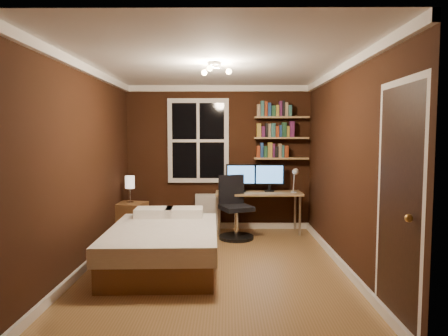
{
  "coord_description": "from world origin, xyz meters",
  "views": [
    {
      "loc": [
        0.15,
        -4.88,
        1.63
      ],
      "look_at": [
        0.11,
        0.45,
        1.2
      ],
      "focal_mm": 32.0,
      "sensor_mm": 36.0,
      "label": 1
    }
  ],
  "objects_px": {
    "monitor_right": "(269,178)",
    "office_chair": "(235,214)",
    "monitor_left": "(241,178)",
    "desk_lamp": "(295,180)",
    "bedside_lamp": "(130,189)",
    "bed": "(164,246)",
    "desk": "(258,196)",
    "radiator": "(207,212)",
    "nightstand": "(131,220)"
  },
  "relations": [
    {
      "from": "desk_lamp",
      "to": "nightstand",
      "type": "bearing_deg",
      "value": -175.67
    },
    {
      "from": "monitor_right",
      "to": "desk",
      "type": "bearing_deg",
      "value": -159.12
    },
    {
      "from": "monitor_left",
      "to": "bedside_lamp",
      "type": "bearing_deg",
      "value": -166.37
    },
    {
      "from": "bed",
      "to": "bedside_lamp",
      "type": "relative_size",
      "value": 4.31
    },
    {
      "from": "desk",
      "to": "monitor_left",
      "type": "relative_size",
      "value": 2.83
    },
    {
      "from": "bedside_lamp",
      "to": "radiator",
      "type": "bearing_deg",
      "value": 24.03
    },
    {
      "from": "monitor_right",
      "to": "office_chair",
      "type": "height_order",
      "value": "monitor_right"
    },
    {
      "from": "bed",
      "to": "desk_lamp",
      "type": "xyz_separation_m",
      "value": [
        1.91,
        1.65,
        0.64
      ]
    },
    {
      "from": "bed",
      "to": "desk",
      "type": "distance_m",
      "value": 2.27
    },
    {
      "from": "radiator",
      "to": "desk",
      "type": "height_order",
      "value": "desk"
    },
    {
      "from": "monitor_left",
      "to": "desk_lamp",
      "type": "distance_m",
      "value": 0.91
    },
    {
      "from": "nightstand",
      "to": "office_chair",
      "type": "relative_size",
      "value": 0.56
    },
    {
      "from": "bedside_lamp",
      "to": "office_chair",
      "type": "distance_m",
      "value": 1.73
    },
    {
      "from": "nightstand",
      "to": "bedside_lamp",
      "type": "height_order",
      "value": "bedside_lamp"
    },
    {
      "from": "monitor_left",
      "to": "radiator",
      "type": "bearing_deg",
      "value": 169.65
    },
    {
      "from": "nightstand",
      "to": "bedside_lamp",
      "type": "distance_m",
      "value": 0.5
    },
    {
      "from": "monitor_left",
      "to": "monitor_right",
      "type": "xyz_separation_m",
      "value": [
        0.48,
        0.0,
        0.0
      ]
    },
    {
      "from": "bed",
      "to": "office_chair",
      "type": "height_order",
      "value": "office_chair"
    },
    {
      "from": "bed",
      "to": "desk_lamp",
      "type": "height_order",
      "value": "desk_lamp"
    },
    {
      "from": "monitor_left",
      "to": "desk_lamp",
      "type": "height_order",
      "value": "monitor_left"
    },
    {
      "from": "desk_lamp",
      "to": "office_chair",
      "type": "xyz_separation_m",
      "value": [
        -0.99,
        -0.24,
        -0.53
      ]
    },
    {
      "from": "nightstand",
      "to": "monitor_left",
      "type": "height_order",
      "value": "monitor_left"
    },
    {
      "from": "bed",
      "to": "desk_lamp",
      "type": "distance_m",
      "value": 2.6
    },
    {
      "from": "nightstand",
      "to": "desk_lamp",
      "type": "bearing_deg",
      "value": 17.38
    },
    {
      "from": "monitor_right",
      "to": "office_chair",
      "type": "bearing_deg",
      "value": -141.21
    },
    {
      "from": "bedside_lamp",
      "to": "radiator",
      "type": "distance_m",
      "value": 1.41
    },
    {
      "from": "desk",
      "to": "office_chair",
      "type": "height_order",
      "value": "office_chair"
    },
    {
      "from": "monitor_left",
      "to": "monitor_right",
      "type": "height_order",
      "value": "same"
    },
    {
      "from": "bedside_lamp",
      "to": "bed",
      "type": "bearing_deg",
      "value": -62.12
    },
    {
      "from": "bed",
      "to": "nightstand",
      "type": "relative_size",
      "value": 3.34
    },
    {
      "from": "monitor_right",
      "to": "office_chair",
      "type": "distance_m",
      "value": 0.93
    },
    {
      "from": "radiator",
      "to": "nightstand",
      "type": "bearing_deg",
      "value": -155.97
    },
    {
      "from": "bed",
      "to": "monitor_left",
      "type": "height_order",
      "value": "monitor_left"
    },
    {
      "from": "monitor_left",
      "to": "desk_lamp",
      "type": "xyz_separation_m",
      "value": [
        0.88,
        -0.23,
        -0.02
      ]
    },
    {
      "from": "nightstand",
      "to": "office_chair",
      "type": "xyz_separation_m",
      "value": [
        1.69,
        -0.04,
        0.1
      ]
    },
    {
      "from": "nightstand",
      "to": "desk",
      "type": "distance_m",
      "value": 2.15
    },
    {
      "from": "bed",
      "to": "desk",
      "type": "height_order",
      "value": "desk"
    },
    {
      "from": "bedside_lamp",
      "to": "radiator",
      "type": "xyz_separation_m",
      "value": [
        1.21,
        0.54,
        -0.47
      ]
    },
    {
      "from": "bedside_lamp",
      "to": "desk_lamp",
      "type": "distance_m",
      "value": 2.68
    },
    {
      "from": "desk",
      "to": "desk_lamp",
      "type": "xyz_separation_m",
      "value": [
        0.58,
        -0.16,
        0.28
      ]
    },
    {
      "from": "radiator",
      "to": "monitor_left",
      "type": "relative_size",
      "value": 1.22
    },
    {
      "from": "monitor_right",
      "to": "bedside_lamp",
      "type": "bearing_deg",
      "value": -169.18
    },
    {
      "from": "radiator",
      "to": "office_chair",
      "type": "bearing_deg",
      "value": -51.03
    },
    {
      "from": "desk_lamp",
      "to": "monitor_left",
      "type": "bearing_deg",
      "value": 165.08
    },
    {
      "from": "bed",
      "to": "radiator",
      "type": "height_order",
      "value": "radiator"
    },
    {
      "from": "desk",
      "to": "monitor_left",
      "type": "distance_m",
      "value": 0.42
    },
    {
      "from": "bed",
      "to": "monitor_right",
      "type": "height_order",
      "value": "monitor_right"
    },
    {
      "from": "radiator",
      "to": "monitor_right",
      "type": "relative_size",
      "value": 1.22
    },
    {
      "from": "bedside_lamp",
      "to": "desk",
      "type": "bearing_deg",
      "value": 9.86
    },
    {
      "from": "monitor_left",
      "to": "desk_lamp",
      "type": "relative_size",
      "value": 1.16
    }
  ]
}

